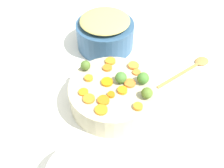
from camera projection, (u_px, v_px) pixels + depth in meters
tabletop at (126, 109)px, 0.87m from camera, size 2.40×2.40×0.02m
serving_bowl_carrots at (112, 95)px, 0.84m from camera, size 0.30×0.30×0.09m
metal_pot at (105, 35)px, 1.06m from camera, size 0.25×0.25×0.11m
stuffing_mound at (105, 20)px, 1.00m from camera, size 0.21×0.21×0.03m
carrot_slice_0 at (122, 90)px, 0.79m from camera, size 0.04×0.04×0.01m
carrot_slice_1 at (110, 61)px, 0.89m from camera, size 0.04×0.04×0.01m
carrot_slice_2 at (138, 106)px, 0.75m from camera, size 0.04×0.04×0.01m
carrot_slice_3 at (107, 82)px, 0.82m from camera, size 0.04×0.04×0.01m
carrot_slice_4 at (89, 78)px, 0.83m from camera, size 0.04×0.04×0.01m
carrot_slice_5 at (130, 83)px, 0.81m from camera, size 0.05×0.05×0.01m
carrot_slice_6 at (133, 66)px, 0.87m from camera, size 0.05×0.05×0.01m
carrot_slice_7 at (89, 99)px, 0.77m from camera, size 0.05×0.05×0.01m
carrot_slice_8 at (107, 68)px, 0.86m from camera, size 0.05×0.05×0.01m
carrot_slice_9 at (104, 100)px, 0.76m from camera, size 0.05×0.05×0.01m
carrot_slice_10 at (83, 92)px, 0.79m from camera, size 0.03×0.03×0.01m
carrot_slice_11 at (101, 110)px, 0.74m from camera, size 0.04×0.04×0.01m
carrot_slice_12 at (111, 95)px, 0.78m from camera, size 0.03×0.03×0.01m
carrot_slice_13 at (137, 72)px, 0.85m from camera, size 0.04×0.04×0.01m
brussels_sprout_0 at (121, 78)px, 0.81m from camera, size 0.04×0.04×0.04m
brussels_sprout_1 at (143, 78)px, 0.81m from camera, size 0.04×0.04×0.04m
brussels_sprout_2 at (147, 93)px, 0.77m from camera, size 0.04×0.04×0.04m
brussels_sprout_3 at (85, 65)px, 0.85m from camera, size 0.04×0.04×0.04m
wooden_spoon at (194, 66)px, 1.00m from camera, size 0.27×0.14×0.01m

